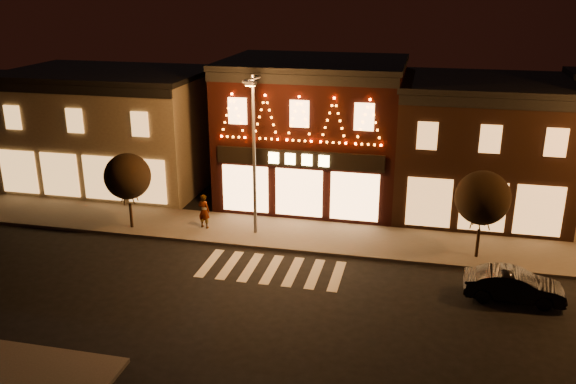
% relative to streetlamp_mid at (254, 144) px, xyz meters
% --- Properties ---
extents(ground, '(120.00, 120.00, 0.00)m').
position_rel_streetlamp_mid_xyz_m(ground, '(1.76, -7.46, -4.91)').
color(ground, black).
rests_on(ground, ground).
extents(sidewalk_far, '(44.00, 4.00, 0.15)m').
position_rel_streetlamp_mid_xyz_m(sidewalk_far, '(3.76, 0.54, -4.83)').
color(sidewalk_far, '#47423D').
rests_on(sidewalk_far, ground).
extents(building_left, '(12.20, 8.28, 7.30)m').
position_rel_streetlamp_mid_xyz_m(building_left, '(-11.24, 6.53, -1.25)').
color(building_left, '#796A56').
rests_on(building_left, ground).
extents(building_pulp, '(10.20, 8.34, 8.30)m').
position_rel_streetlamp_mid_xyz_m(building_pulp, '(1.76, 6.51, -0.74)').
color(building_pulp, black).
rests_on(building_pulp, ground).
extents(building_right_a, '(9.20, 8.28, 7.50)m').
position_rel_streetlamp_mid_xyz_m(building_right_a, '(11.26, 6.53, -1.15)').
color(building_right_a, black).
rests_on(building_right_a, ground).
extents(streetlamp_mid, '(0.71, 1.86, 8.11)m').
position_rel_streetlamp_mid_xyz_m(streetlamp_mid, '(0.00, 0.00, 0.00)').
color(streetlamp_mid, '#59595E').
rests_on(streetlamp_mid, sidewalk_far).
extents(tree_left, '(2.40, 2.40, 4.01)m').
position_rel_streetlamp_mid_xyz_m(tree_left, '(-6.63, -0.52, -1.96)').
color(tree_left, black).
rests_on(tree_left, sidewalk_far).
extents(tree_right, '(2.51, 2.51, 4.20)m').
position_rel_streetlamp_mid_xyz_m(tree_right, '(10.92, -0.26, -1.82)').
color(tree_right, black).
rests_on(tree_right, sidewalk_far).
extents(dark_sedan, '(4.01, 1.51, 1.31)m').
position_rel_streetlamp_mid_xyz_m(dark_sedan, '(12.13, -3.95, -4.26)').
color(dark_sedan, black).
rests_on(dark_sedan, ground).
extents(pedestrian, '(0.76, 0.59, 1.84)m').
position_rel_streetlamp_mid_xyz_m(pedestrian, '(-2.85, 0.26, -3.84)').
color(pedestrian, gray).
rests_on(pedestrian, sidewalk_far).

